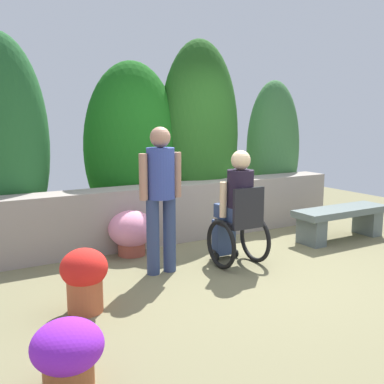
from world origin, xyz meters
name	(u,v)px	position (x,y,z in m)	size (l,w,h in m)	color
ground_plane	(247,270)	(0.00, 0.00, 0.00)	(10.75, 10.75, 0.00)	#6F6A4A
stone_retaining_wall	(182,211)	(0.00, 1.52, 0.39)	(5.06, 0.43, 0.79)	gray
hedge_backdrop	(151,144)	(-0.18, 2.14, 1.32)	(5.41, 1.14, 2.85)	#235D2A
stone_bench	(341,218)	(1.92, 0.39, 0.30)	(1.48, 0.44, 0.45)	slate
person_in_wheelchair	(237,212)	(0.02, 0.23, 0.62)	(0.53, 0.66, 1.33)	black
person_standing_companion	(161,190)	(-0.86, 0.41, 0.92)	(0.49, 0.30, 1.59)	navy
flower_pot_purple_near	(131,232)	(-0.91, 1.17, 0.30)	(0.57, 0.57, 0.56)	#A84C3B
flower_pot_terracotta_by_wall	(84,276)	(-1.88, -0.16, 0.32)	(0.41, 0.41, 0.57)	#B25632
flower_pot_red_accent	(68,352)	(-2.29, -1.18, 0.23)	(0.46, 0.46, 0.44)	#99522C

